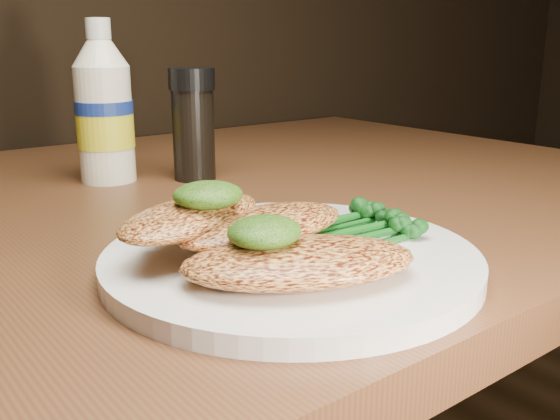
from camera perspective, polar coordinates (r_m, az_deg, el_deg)
plate at (r=0.46m, az=1.02°, el=-4.56°), size 0.28×0.28×0.01m
chicken_front at (r=0.40m, az=1.80°, el=-4.72°), size 0.17×0.14×0.02m
chicken_mid at (r=0.45m, az=-1.55°, el=-1.39°), size 0.14×0.08×0.02m
chicken_back at (r=0.45m, az=-8.05°, el=-0.58°), size 0.15×0.11×0.02m
pesto_front at (r=0.40m, az=-1.43°, el=-2.00°), size 0.06×0.06×0.02m
pesto_back at (r=0.44m, az=-6.59°, el=1.37°), size 0.06×0.06×0.02m
broccolini_bundle at (r=0.48m, az=5.58°, el=-1.54°), size 0.15×0.12×0.02m
mayo_bottle at (r=0.76m, az=-15.80°, el=9.47°), size 0.07×0.07×0.19m
pepper_grinder at (r=0.75m, az=-7.92°, el=7.71°), size 0.07×0.07×0.13m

